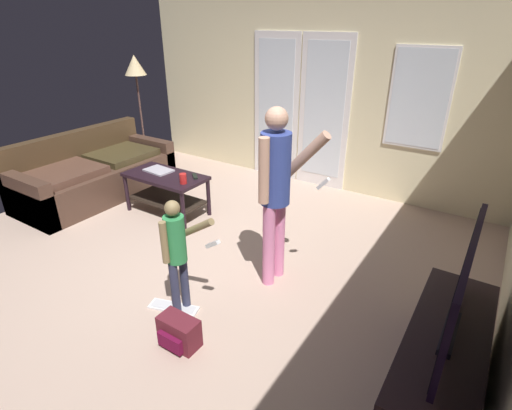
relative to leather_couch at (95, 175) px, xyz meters
The scene contains 14 objects.
ground_plane 2.35m from the leather_couch, 14.71° to the right, with size 5.59×5.47×0.02m, color tan.
wall_back_with_doors 3.29m from the leather_couch, 42.85° to the left, with size 5.59×0.09×2.91m.
leather_couch is the anchor object (origin of this frame).
coffee_table 1.26m from the leather_couch, ahead, with size 1.04×0.54×0.52m.
tv_stand 4.76m from the leather_couch, 10.30° to the right, with size 0.47×1.47×0.49m.
flat_screen_tv 4.79m from the leather_couch, 10.26° to the right, with size 0.08×1.22×0.67m.
person_adult 3.22m from the leather_couch, ahead, with size 0.56×0.45×1.65m.
person_child 2.97m from the leather_couch, 23.44° to the right, with size 0.45×0.28×1.04m.
floor_lamp 1.79m from the leather_couch, 105.36° to the left, with size 0.33×0.33×1.77m.
backpack 3.31m from the leather_couch, 26.63° to the right, with size 0.32×0.21×0.24m.
loose_keyboard 2.90m from the leather_couch, 24.65° to the right, with size 0.46×0.25×0.02m.
laptop_closed 1.13m from the leather_couch, ahead, with size 0.35×0.24×0.02m, color #B7B2BF.
cup_near_edge 1.66m from the leather_couch, ahead, with size 0.08×0.08×0.12m, color red.
tv_remote_black 1.65m from the leather_couch, 10.04° to the left, with size 0.17×0.05×0.02m, color black.
Camera 1 is at (2.44, -2.48, 2.29)m, focal length 27.63 mm.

